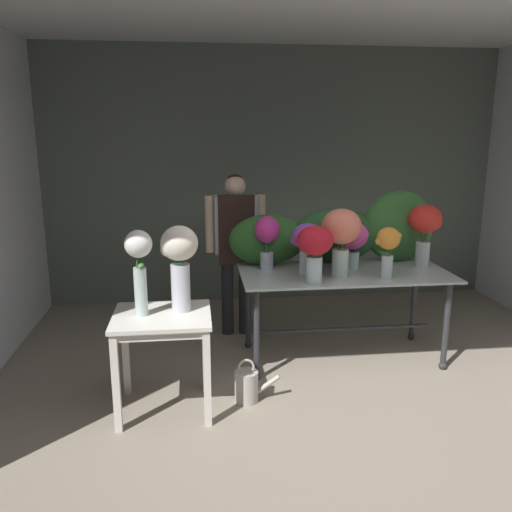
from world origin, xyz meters
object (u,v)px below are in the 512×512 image
Objects in this scene: vase_magenta_freesia at (267,237)px; vase_cream_lisianthus_tall at (179,259)px; florist at (236,238)px; vase_fuchsia_ranunculus at (352,240)px; display_table_glass at (343,286)px; watering_can at (247,386)px; vase_white_roses_tall at (139,263)px; vase_violet_tulips at (307,242)px; vase_coral_peonies at (341,232)px; vase_crimson_stock at (315,247)px; side_table_white at (162,328)px; vase_scarlet_carnations at (425,226)px; vase_sunset_snapdragons at (388,246)px.

vase_cream_lisianthus_tall is at bearing -132.57° from vase_magenta_freesia.
vase_fuchsia_ranunculus is (0.98, -0.63, 0.08)m from florist.
display_table_glass is at bearing -137.92° from vase_fuchsia_ranunculus.
vase_white_roses_tall is at bearing -177.14° from watering_can.
florist is 3.75× the size of vase_fuchsia_ranunculus.
display_table_glass is 0.80m from vase_magenta_freesia.
vase_violet_tulips is 1.24m from vase_cream_lisianthus_tall.
vase_coral_peonies is 1.42m from vase_cream_lisianthus_tall.
vase_fuchsia_ranunculus is 0.68× the size of vase_cream_lisianthus_tall.
vase_crimson_stock is 0.32m from vase_coral_peonies.
vase_cream_lisianthus_tall is (-1.06, -0.34, 0.01)m from vase_crimson_stock.
side_table_white is 1.73× the size of vase_fuchsia_ranunculus.
vase_cream_lisianthus_tall is at bearing -162.12° from vase_crimson_stock.
florist reaches higher than display_table_glass.
vase_crimson_stock is (-0.43, -0.39, 0.03)m from vase_fuchsia_ranunculus.
vase_fuchsia_ranunculus reaches higher than side_table_white.
vase_white_roses_tall is (-1.59, -0.57, -0.07)m from vase_coral_peonies.
vase_scarlet_carnations is 0.92× the size of vase_white_roses_tall.
vase_white_roses_tall is (-0.78, -1.43, 0.13)m from florist.
vase_fuchsia_ranunculus is at bearing 42.70° from vase_crimson_stock.
vase_magenta_freesia is at bearing 47.43° from vase_cream_lisianthus_tall.
side_table_white is 1.32m from vase_magenta_freesia.
display_table_glass is at bearing 25.06° from side_table_white.
florist reaches higher than vase_fuchsia_ranunculus.
vase_cream_lisianthus_tall reaches higher than vase_sunset_snapdragons.
vase_magenta_freesia reaches higher than vase_crimson_stock.
vase_scarlet_carnations reaches higher than vase_violet_tulips.
vase_crimson_stock is 1.20m from watering_can.
vase_magenta_freesia is at bearing 167.35° from display_table_glass.
vase_violet_tulips is at bearing -53.03° from florist.
vase_coral_peonies reaches higher than watering_can.
vase_cream_lisianthus_tall is (-0.74, -0.81, 0.01)m from vase_magenta_freesia.
florist is 3.43× the size of vase_crimson_stock.
display_table_glass is 1.61m from vase_cream_lisianthus_tall.
vase_white_roses_tall reaches higher than vase_fuchsia_ranunculus.
florist is 0.92m from vase_violet_tulips.
side_table_white is at bearing -161.35° from vase_crimson_stock.
display_table_glass is at bearing 36.36° from watering_can.
vase_violet_tulips reaches higher than vase_sunset_snapdragons.
vase_scarlet_carnations reaches higher than vase_cream_lisianthus_tall.
vase_fuchsia_ranunculus is (-0.66, -0.00, -0.11)m from vase_scarlet_carnations.
florist reaches higher than vase_crimson_stock.
display_table_glass is 1.14× the size of florist.
florist is at bearing 65.67° from side_table_white.
florist is 1.64m from watering_can.
display_table_glass is at bearing 61.86° from vase_coral_peonies.
side_table_white reaches higher than watering_can.
vase_cream_lisianthus_tall is (-1.69, -0.40, 0.04)m from vase_sunset_snapdragons.
vase_coral_peonies is at bearing -126.16° from vase_fuchsia_ranunculus.
vase_sunset_snapdragons reaches higher than side_table_white.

